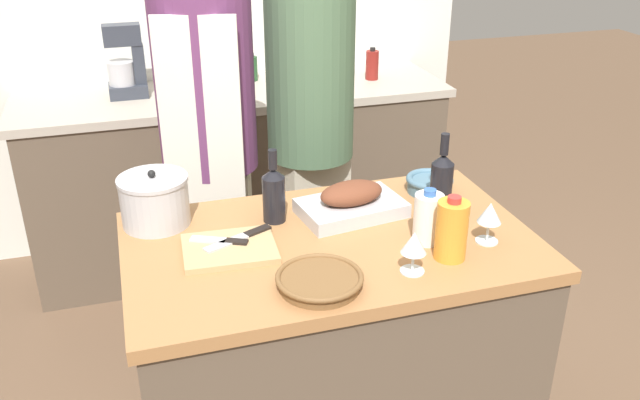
{
  "coord_description": "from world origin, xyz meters",
  "views": [
    {
      "loc": [
        -0.54,
        -1.67,
        1.9
      ],
      "look_at": [
        0.0,
        0.11,
        1.0
      ],
      "focal_mm": 38.0,
      "sensor_mm": 36.0,
      "label": 1
    }
  ],
  "objects_px": {
    "condiment_bottle_tall": "(239,70)",
    "condiment_bottle_extra": "(252,68)",
    "mixing_bowl": "(429,183)",
    "stock_pot": "(155,201)",
    "knife_chef": "(241,237)",
    "wine_glass_left": "(414,244)",
    "condiment_bottle_short": "(372,65)",
    "wine_bottle_green": "(442,181)",
    "cutting_board": "(229,249)",
    "roasting_pan": "(351,202)",
    "wine_bottle_dark": "(274,193)",
    "stand_mixer": "(126,67)",
    "wicker_basket": "(319,280)",
    "knife_paring": "(221,241)",
    "juice_jug": "(452,230)",
    "person_cook_guest": "(310,125)",
    "milk_jug": "(428,218)",
    "wine_glass_right": "(490,214)",
    "person_cook_aproned": "(208,134)"
  },
  "relations": [
    {
      "from": "wine_glass_left",
      "to": "condiment_bottle_tall",
      "type": "xyz_separation_m",
      "value": [
        -0.13,
        1.82,
        0.02
      ]
    },
    {
      "from": "wine_bottle_dark",
      "to": "knife_chef",
      "type": "height_order",
      "value": "wine_bottle_dark"
    },
    {
      "from": "condiment_bottle_tall",
      "to": "condiment_bottle_extra",
      "type": "bearing_deg",
      "value": 56.97
    },
    {
      "from": "milk_jug",
      "to": "person_cook_guest",
      "type": "height_order",
      "value": "person_cook_guest"
    },
    {
      "from": "knife_chef",
      "to": "condiment_bottle_tall",
      "type": "xyz_separation_m",
      "value": [
        0.29,
        1.53,
        0.08
      ]
    },
    {
      "from": "mixing_bowl",
      "to": "wine_bottle_green",
      "type": "distance_m",
      "value": 0.16
    },
    {
      "from": "wine_bottle_dark",
      "to": "wine_glass_left",
      "type": "xyz_separation_m",
      "value": [
        0.29,
        -0.4,
        -0.01
      ]
    },
    {
      "from": "roasting_pan",
      "to": "condiment_bottle_short",
      "type": "relative_size",
      "value": 2.08
    },
    {
      "from": "wine_glass_left",
      "to": "mixing_bowl",
      "type": "bearing_deg",
      "value": 60.03
    },
    {
      "from": "wicker_basket",
      "to": "wine_glass_right",
      "type": "height_order",
      "value": "wine_glass_right"
    },
    {
      "from": "stock_pot",
      "to": "condiment_bottle_tall",
      "type": "relative_size",
      "value": 1.02
    },
    {
      "from": "wine_glass_left",
      "to": "knife_paring",
      "type": "distance_m",
      "value": 0.56
    },
    {
      "from": "wine_glass_right",
      "to": "condiment_bottle_extra",
      "type": "distance_m",
      "value": 1.89
    },
    {
      "from": "condiment_bottle_tall",
      "to": "mixing_bowl",
      "type": "bearing_deg",
      "value": -73.9
    },
    {
      "from": "knife_paring",
      "to": "condiment_bottle_short",
      "type": "relative_size",
      "value": 1.0
    },
    {
      "from": "juice_jug",
      "to": "condiment_bottle_extra",
      "type": "distance_m",
      "value": 1.93
    },
    {
      "from": "wicker_basket",
      "to": "stock_pot",
      "type": "bearing_deg",
      "value": 127.66
    },
    {
      "from": "stand_mixer",
      "to": "condiment_bottle_tall",
      "type": "xyz_separation_m",
      "value": [
        0.53,
        -0.04,
        -0.05
      ]
    },
    {
      "from": "person_cook_aproned",
      "to": "mixing_bowl",
      "type": "bearing_deg",
      "value": -26.55
    },
    {
      "from": "wine_glass_left",
      "to": "condiment_bottle_extra",
      "type": "height_order",
      "value": "condiment_bottle_extra"
    },
    {
      "from": "wicker_basket",
      "to": "wine_bottle_green",
      "type": "distance_m",
      "value": 0.6
    },
    {
      "from": "stock_pot",
      "to": "knife_chef",
      "type": "height_order",
      "value": "stock_pot"
    },
    {
      "from": "roasting_pan",
      "to": "knife_paring",
      "type": "relative_size",
      "value": 2.09
    },
    {
      "from": "milk_jug",
      "to": "condiment_bottle_short",
      "type": "bearing_deg",
      "value": 74.62
    },
    {
      "from": "juice_jug",
      "to": "person_cook_aproned",
      "type": "relative_size",
      "value": 0.11
    },
    {
      "from": "knife_paring",
      "to": "knife_chef",
      "type": "bearing_deg",
      "value": 3.05
    },
    {
      "from": "condiment_bottle_extra",
      "to": "wine_bottle_dark",
      "type": "bearing_deg",
      "value": -99.26
    },
    {
      "from": "condiment_bottle_short",
      "to": "person_cook_guest",
      "type": "relative_size",
      "value": 0.1
    },
    {
      "from": "mixing_bowl",
      "to": "juice_jug",
      "type": "bearing_deg",
      "value": -107.65
    },
    {
      "from": "knife_paring",
      "to": "condiment_bottle_extra",
      "type": "distance_m",
      "value": 1.73
    },
    {
      "from": "wine_glass_left",
      "to": "condiment_bottle_short",
      "type": "relative_size",
      "value": 0.73
    },
    {
      "from": "mixing_bowl",
      "to": "condiment_bottle_extra",
      "type": "xyz_separation_m",
      "value": [
        -0.3,
        1.5,
        0.04
      ]
    },
    {
      "from": "milk_jug",
      "to": "stand_mixer",
      "type": "distance_m",
      "value": 1.88
    },
    {
      "from": "wicker_basket",
      "to": "condiment_bottle_short",
      "type": "relative_size",
      "value": 1.4
    },
    {
      "from": "roasting_pan",
      "to": "wine_bottle_green",
      "type": "height_order",
      "value": "wine_bottle_green"
    },
    {
      "from": "cutting_board",
      "to": "wine_glass_left",
      "type": "distance_m",
      "value": 0.53
    },
    {
      "from": "roasting_pan",
      "to": "wine_bottle_dark",
      "type": "bearing_deg",
      "value": 172.64
    },
    {
      "from": "mixing_bowl",
      "to": "person_cook_aproned",
      "type": "xyz_separation_m",
      "value": [
        -0.66,
        0.58,
        0.04
      ]
    },
    {
      "from": "cutting_board",
      "to": "person_cook_aproned",
      "type": "height_order",
      "value": "person_cook_aproned"
    },
    {
      "from": "stand_mixer",
      "to": "wine_bottle_dark",
      "type": "bearing_deg",
      "value": -75.6
    },
    {
      "from": "wine_glass_right",
      "to": "condiment_bottle_tall",
      "type": "distance_m",
      "value": 1.77
    },
    {
      "from": "condiment_bottle_tall",
      "to": "stand_mixer",
      "type": "bearing_deg",
      "value": 175.25
    },
    {
      "from": "mixing_bowl",
      "to": "wine_bottle_green",
      "type": "bearing_deg",
      "value": -101.88
    },
    {
      "from": "mixing_bowl",
      "to": "person_cook_aproned",
      "type": "relative_size",
      "value": 0.09
    },
    {
      "from": "stand_mixer",
      "to": "knife_chef",
      "type": "bearing_deg",
      "value": -81.16
    },
    {
      "from": "wine_glass_right",
      "to": "person_cook_guest",
      "type": "relative_size",
      "value": 0.07
    },
    {
      "from": "cutting_board",
      "to": "condiment_bottle_extra",
      "type": "height_order",
      "value": "condiment_bottle_extra"
    },
    {
      "from": "cutting_board",
      "to": "condiment_bottle_tall",
      "type": "xyz_separation_m",
      "value": [
        0.33,
        1.56,
        0.1
      ]
    },
    {
      "from": "stand_mixer",
      "to": "person_cook_aproned",
      "type": "relative_size",
      "value": 0.19
    },
    {
      "from": "mixing_bowl",
      "to": "wine_bottle_green",
      "type": "xyz_separation_m",
      "value": [
        -0.03,
        -0.14,
        0.07
      ]
    }
  ]
}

